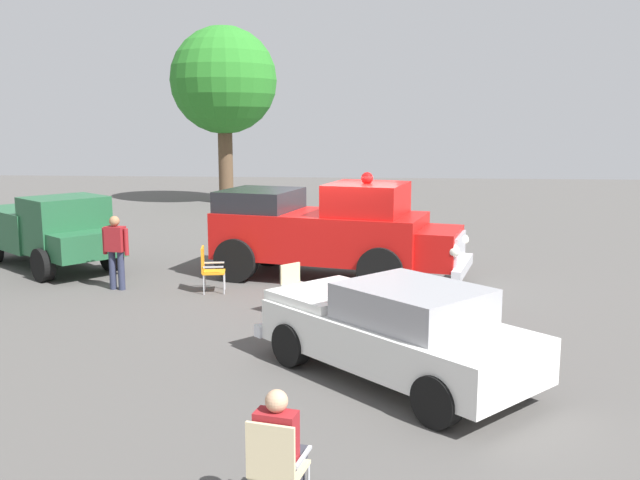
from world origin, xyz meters
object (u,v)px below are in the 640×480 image
(vintage_fire_truck, at_px, (329,230))
(lawn_chair_near_truck, at_px, (275,462))
(lawn_chair_by_car, at_px, (208,266))
(lawn_chair_spare, at_px, (294,286))
(classic_hot_rod, at_px, (395,329))
(spectator_seated, at_px, (280,445))
(spectator_standing, at_px, (116,247))
(oak_tree_left, at_px, (224,81))
(parked_pickup, at_px, (50,229))
(traffic_cone, at_px, (283,240))

(vintage_fire_truck, bearing_deg, lawn_chair_near_truck, -88.78)
(lawn_chair_by_car, bearing_deg, lawn_chair_spare, -38.88)
(classic_hot_rod, height_order, spectator_seated, classic_hot_rod)
(spectator_seated, relative_size, spectator_standing, 0.77)
(spectator_seated, xyz_separation_m, oak_tree_left, (-6.04, 25.03, 4.77))
(classic_hot_rod, height_order, spectator_standing, spectator_standing)
(vintage_fire_truck, relative_size, spectator_seated, 4.88)
(classic_hot_rod, distance_m, spectator_standing, 7.87)
(classic_hot_rod, distance_m, lawn_chair_by_car, 6.30)
(lawn_chair_spare, bearing_deg, parked_pickup, 149.47)
(classic_hot_rod, bearing_deg, spectator_standing, 140.95)
(lawn_chair_by_car, relative_size, lawn_chair_spare, 1.00)
(lawn_chair_by_car, bearing_deg, parked_pickup, 153.76)
(vintage_fire_truck, distance_m, traffic_cone, 4.06)
(oak_tree_left, bearing_deg, spectator_standing, -86.16)
(parked_pickup, height_order, spectator_standing, parked_pickup)
(spectator_seated, bearing_deg, lawn_chair_spare, 95.81)
(oak_tree_left, bearing_deg, lawn_chair_spare, -73.63)
(spectator_standing, bearing_deg, spectator_seated, -60.31)
(lawn_chair_near_truck, bearing_deg, classic_hot_rod, 72.52)
(lawn_chair_by_car, relative_size, spectator_seated, 0.79)
(parked_pickup, height_order, oak_tree_left, oak_tree_left)
(vintage_fire_truck, bearing_deg, parked_pickup, 173.94)
(parked_pickup, relative_size, lawn_chair_by_car, 4.74)
(lawn_chair_spare, xyz_separation_m, spectator_standing, (-4.24, 1.79, 0.37))
(lawn_chair_by_car, xyz_separation_m, traffic_cone, (0.95, 5.17, -0.28))
(spectator_seated, relative_size, traffic_cone, 2.03)
(parked_pickup, bearing_deg, vintage_fire_truck, -6.06)
(spectator_seated, xyz_separation_m, spectator_standing, (-4.93, 8.65, 0.27))
(lawn_chair_near_truck, height_order, lawn_chair_by_car, same)
(lawn_chair_spare, bearing_deg, traffic_cone, 99.64)
(vintage_fire_truck, distance_m, lawn_chair_by_car, 3.06)
(vintage_fire_truck, relative_size, lawn_chair_near_truck, 6.17)
(lawn_chair_by_car, height_order, spectator_seated, spectator_seated)
(lawn_chair_by_car, distance_m, spectator_standing, 2.15)
(classic_hot_rod, xyz_separation_m, spectator_standing, (-6.11, 4.96, 0.22))
(classic_hot_rod, distance_m, traffic_cone, 10.50)
(vintage_fire_truck, height_order, oak_tree_left, oak_tree_left)
(lawn_chair_near_truck, distance_m, traffic_cone, 13.99)
(lawn_chair_spare, distance_m, traffic_cone, 6.98)
(classic_hot_rod, bearing_deg, lawn_chair_spare, 120.61)
(oak_tree_left, bearing_deg, parked_pickup, -96.09)
(lawn_chair_near_truck, xyz_separation_m, spectator_seated, (0.03, 0.13, 0.11))
(traffic_cone, bearing_deg, parked_pickup, -153.44)
(vintage_fire_truck, bearing_deg, oak_tree_left, 111.22)
(vintage_fire_truck, xyz_separation_m, spectator_standing, (-4.69, -1.47, -0.23))
(lawn_chair_by_car, bearing_deg, lawn_chair_near_truck, -72.24)
(classic_hot_rod, xyz_separation_m, lawn_chair_near_truck, (-1.20, -3.83, -0.16))
(parked_pickup, distance_m, lawn_chair_spare, 7.96)
(lawn_chair_near_truck, height_order, spectator_standing, spectator_standing)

